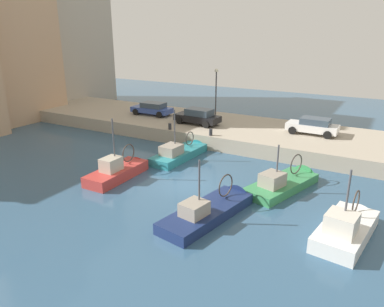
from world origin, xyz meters
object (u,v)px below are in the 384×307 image
Objects in this scene: fishing_boat_white at (347,232)px; mooring_bollard_mid at (170,126)px; parked_car_black at (198,116)px; fishing_boat_navy at (212,213)px; fishing_boat_red at (120,175)px; fishing_boat_teal at (182,156)px; mooring_bollard_south at (211,132)px; parked_car_white at (313,126)px; quay_streetlamp at (216,85)px; fishing_boat_green at (285,186)px; parked_car_blue at (152,108)px.

fishing_boat_white reaches higher than mooring_bollard_mid.
fishing_boat_navy is at bearing -148.60° from parked_car_black.
fishing_boat_red is 0.88× the size of fishing_boat_teal.
fishing_boat_white is 10.44× the size of mooring_bollard_south.
quay_streetlamp is at bearing 83.59° from parked_car_white.
mooring_bollard_south is 1.00× the size of mooring_bollard_mid.
fishing_boat_green is 12.04× the size of mooring_bollard_mid.
fishing_boat_green is 9.05m from mooring_bollard_south.
parked_car_white is 7.56× the size of mooring_bollard_south.
fishing_boat_navy is at bearing -137.94° from mooring_bollard_mid.
parked_car_white is 10.15m from parked_car_black.
parked_car_black is 4.04m from mooring_bollard_south.
fishing_boat_red reaches higher than parked_car_black.
fishing_boat_white reaches higher than mooring_bollard_south.
fishing_boat_navy is at bearing 101.77° from fishing_boat_white.
fishing_boat_white is at bearing -78.23° from fishing_boat_navy.
mooring_bollard_south is at bearing 58.71° from fishing_boat_green.
parked_car_black is (7.54, 10.43, 1.83)m from fishing_boat_green.
quay_streetlamp is (5.65, 2.31, 2.98)m from mooring_bollard_south.
fishing_boat_teal is 1.11× the size of fishing_boat_white.
quay_streetlamp reaches higher than parked_car_black.
fishing_boat_teal is at bearing 40.68° from fishing_boat_navy.
mooring_bollard_mid is (8.37, 1.33, 1.35)m from fishing_boat_red.
fishing_boat_teal is 1.32× the size of quay_streetlamp.
quay_streetlamp is at bearing -75.22° from parked_car_blue.
fishing_boat_green is 13.00m from parked_car_black.
mooring_bollard_south is at bearing -20.97° from fishing_boat_teal.
fishing_boat_red is at bearing 88.21° from fishing_boat_white.
fishing_boat_green is 1.04× the size of fishing_boat_teal.
fishing_boat_white is 20.72m from quay_streetlamp.
fishing_boat_navy is 15.04m from parked_car_white.
parked_car_white is at bearing -96.41° from quay_streetlamp.
fishing_boat_teal is at bearing -163.71° from parked_car_black.
fishing_boat_red is 8.89m from mooring_bollard_south.
parked_car_blue is at bearing 104.78° from quay_streetlamp.
fishing_boat_green is 1.15× the size of fishing_boat_white.
parked_car_black is (5.76, 1.68, 1.81)m from fishing_boat_teal.
parked_car_blue is at bearing 79.56° from parked_car_black.
mooring_bollard_south is 4.00m from mooring_bollard_mid.
fishing_boat_teal reaches higher than mooring_bollard_south.
fishing_boat_white is (-4.18, -4.22, 0.03)m from fishing_boat_green.
fishing_boat_navy is 12.84× the size of mooring_bollard_south.
mooring_bollard_south is (10.21, 5.22, 1.39)m from fishing_boat_navy.
fishing_boat_teal is 3.36m from mooring_bollard_south.
fishing_boat_red is 14.68m from quay_streetlamp.
fishing_boat_green is 12.04× the size of mooring_bollard_south.
parked_car_white is 7.56× the size of mooring_bollard_mid.
parked_car_blue is 1.03× the size of parked_car_white.
parked_car_black is 3.17m from mooring_bollard_mid.
fishing_boat_white is at bearing -135.59° from quay_streetlamp.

